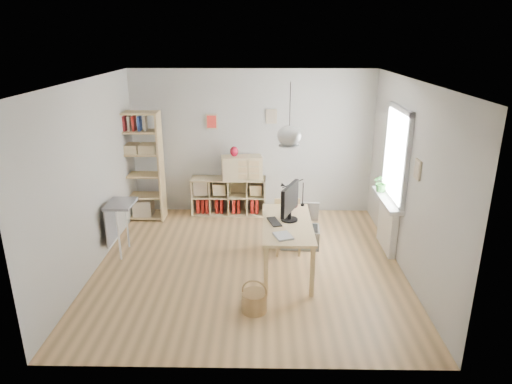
{
  "coord_description": "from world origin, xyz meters",
  "views": [
    {
      "loc": [
        0.21,
        -6.11,
        3.28
      ],
      "look_at": [
        0.1,
        0.3,
        1.05
      ],
      "focal_mm": 32.0,
      "sensor_mm": 36.0,
      "label": 1
    }
  ],
  "objects_px": {
    "storage_chest": "(300,232)",
    "drawer_chest": "(242,167)",
    "desk": "(287,229)",
    "monitor": "(290,201)",
    "cube_shelf": "(228,198)",
    "chair": "(288,223)",
    "tall_bookshelf": "(139,162)"
  },
  "relations": [
    {
      "from": "chair",
      "to": "storage_chest",
      "type": "distance_m",
      "value": 0.41
    },
    {
      "from": "tall_bookshelf",
      "to": "desk",
      "type": "bearing_deg",
      "value": -37.01
    },
    {
      "from": "desk",
      "to": "monitor",
      "type": "distance_m",
      "value": 0.4
    },
    {
      "from": "desk",
      "to": "monitor",
      "type": "bearing_deg",
      "value": 68.03
    },
    {
      "from": "cube_shelf",
      "to": "storage_chest",
      "type": "height_order",
      "value": "cube_shelf"
    },
    {
      "from": "cube_shelf",
      "to": "monitor",
      "type": "distance_m",
      "value": 2.51
    },
    {
      "from": "cube_shelf",
      "to": "tall_bookshelf",
      "type": "bearing_deg",
      "value": -169.81
    },
    {
      "from": "monitor",
      "to": "storage_chest",
      "type": "bearing_deg",
      "value": 95.24
    },
    {
      "from": "tall_bookshelf",
      "to": "chair",
      "type": "relative_size",
      "value": 2.42
    },
    {
      "from": "desk",
      "to": "tall_bookshelf",
      "type": "height_order",
      "value": "tall_bookshelf"
    },
    {
      "from": "desk",
      "to": "drawer_chest",
      "type": "bearing_deg",
      "value": 108.77
    },
    {
      "from": "storage_chest",
      "to": "monitor",
      "type": "bearing_deg",
      "value": -102.8
    },
    {
      "from": "cube_shelf",
      "to": "storage_chest",
      "type": "xyz_separation_m",
      "value": [
        1.29,
        -1.36,
        -0.09
      ]
    },
    {
      "from": "chair",
      "to": "monitor",
      "type": "height_order",
      "value": "monitor"
    },
    {
      "from": "cube_shelf",
      "to": "monitor",
      "type": "xyz_separation_m",
      "value": [
        1.06,
        -2.14,
        0.75
      ]
    },
    {
      "from": "storage_chest",
      "to": "desk",
      "type": "bearing_deg",
      "value": -103.34
    },
    {
      "from": "tall_bookshelf",
      "to": "chair",
      "type": "height_order",
      "value": "tall_bookshelf"
    },
    {
      "from": "chair",
      "to": "storage_chest",
      "type": "height_order",
      "value": "chair"
    },
    {
      "from": "storage_chest",
      "to": "drawer_chest",
      "type": "height_order",
      "value": "drawer_chest"
    },
    {
      "from": "tall_bookshelf",
      "to": "cube_shelf",
      "type": "bearing_deg",
      "value": 10.19
    },
    {
      "from": "tall_bookshelf",
      "to": "storage_chest",
      "type": "height_order",
      "value": "tall_bookshelf"
    },
    {
      "from": "chair",
      "to": "drawer_chest",
      "type": "bearing_deg",
      "value": 114.7
    },
    {
      "from": "desk",
      "to": "chair",
      "type": "xyz_separation_m",
      "value": [
        0.04,
        0.65,
        -0.18
      ]
    },
    {
      "from": "tall_bookshelf",
      "to": "drawer_chest",
      "type": "xyz_separation_m",
      "value": [
        1.84,
        0.24,
        -0.16
      ]
    },
    {
      "from": "drawer_chest",
      "to": "storage_chest",
      "type": "bearing_deg",
      "value": -60.72
    },
    {
      "from": "drawer_chest",
      "to": "monitor",
      "type": "bearing_deg",
      "value": -78.02
    },
    {
      "from": "storage_chest",
      "to": "tall_bookshelf",
      "type": "bearing_deg",
      "value": 163.24
    },
    {
      "from": "chair",
      "to": "monitor",
      "type": "xyz_separation_m",
      "value": [
        -0.01,
        -0.56,
        0.58
      ]
    },
    {
      "from": "cube_shelf",
      "to": "desk",
      "type": "bearing_deg",
      "value": -65.39
    },
    {
      "from": "tall_bookshelf",
      "to": "chair",
      "type": "distance_m",
      "value": 3.0
    },
    {
      "from": "tall_bookshelf",
      "to": "drawer_chest",
      "type": "relative_size",
      "value": 2.71
    },
    {
      "from": "desk",
      "to": "cube_shelf",
      "type": "relative_size",
      "value": 1.07
    }
  ]
}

